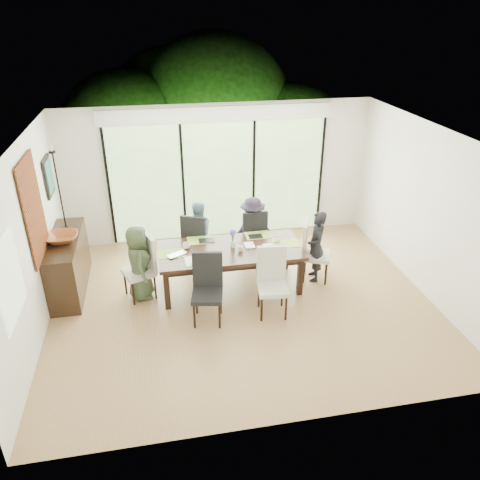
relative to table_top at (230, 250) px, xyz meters
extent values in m
cube|color=brown|center=(0.12, -0.49, -0.71)|extent=(6.00, 5.00, 0.01)
cube|color=white|center=(0.12, -0.49, 2.00)|extent=(6.00, 5.00, 0.01)
cube|color=silver|center=(0.12, 2.02, 0.65)|extent=(6.00, 0.02, 2.70)
cube|color=white|center=(0.12, -3.00, 0.65)|extent=(6.00, 0.02, 2.70)
cube|color=white|center=(-2.89, -0.49, 0.65)|extent=(0.02, 5.00, 2.70)
cube|color=silver|center=(3.13, -0.49, 0.65)|extent=(0.02, 5.00, 2.70)
cube|color=#598C3F|center=(0.12, 1.98, 0.50)|extent=(4.20, 0.02, 2.30)
cube|color=white|center=(0.12, 1.97, 1.80)|extent=(4.40, 0.06, 0.28)
cube|color=black|center=(-1.98, 1.97, 0.50)|extent=(0.05, 0.04, 2.30)
cube|color=black|center=(-0.58, 1.97, 0.50)|extent=(0.05, 0.04, 2.30)
cube|color=black|center=(0.82, 1.97, 0.50)|extent=(0.05, 0.04, 2.30)
cube|color=black|center=(2.22, 1.97, 0.50)|extent=(0.05, 0.04, 2.30)
cube|color=#8CAD7F|center=(-2.85, -1.69, 0.80)|extent=(0.02, 0.90, 1.00)
cube|color=brown|center=(0.12, 2.91, -0.75)|extent=(6.00, 1.80, 0.10)
cube|color=brown|center=(0.12, 3.71, -0.15)|extent=(6.00, 0.08, 0.06)
sphere|color=#14380F|center=(-1.68, 4.71, 0.74)|extent=(3.20, 3.20, 3.20)
sphere|color=#14380F|center=(0.52, 5.31, 1.10)|extent=(4.00, 4.00, 4.00)
sphere|color=#14380F|center=(2.32, 4.51, 0.56)|extent=(2.80, 2.80, 2.80)
sphere|color=#14380F|center=(-0.48, 6.01, 0.92)|extent=(3.60, 3.60, 3.60)
cube|color=black|center=(0.00, 0.00, 0.00)|extent=(2.34, 1.07, 0.06)
cube|color=black|center=(0.00, 0.00, -0.09)|extent=(2.15, 0.88, 0.10)
cube|color=black|center=(-1.08, -0.43, -0.37)|extent=(0.09, 0.09, 0.67)
cube|color=black|center=(1.08, -0.43, -0.37)|extent=(0.09, 0.09, 0.67)
cube|color=black|center=(-1.08, 0.43, -0.37)|extent=(0.09, 0.09, 0.67)
cube|color=black|center=(1.08, 0.43, -0.37)|extent=(0.09, 0.09, 0.67)
imported|color=#3B4B32|center=(-1.48, 0.00, -0.07)|extent=(0.41, 0.62, 1.26)
imported|color=black|center=(1.48, 0.00, -0.07)|extent=(0.46, 0.64, 1.26)
imported|color=#7795AC|center=(-0.45, 0.83, -0.07)|extent=(0.65, 0.49, 1.26)
imported|color=#221D2C|center=(0.55, 0.83, -0.07)|extent=(0.62, 0.42, 1.26)
cube|color=#6D9E38|center=(-0.95, 0.00, 0.03)|extent=(0.43, 0.31, 0.01)
cube|color=#93AC3D|center=(0.95, 0.00, 0.03)|extent=(0.43, 0.31, 0.01)
cube|color=#78AF3E|center=(-0.45, 0.40, 0.03)|extent=(0.43, 0.31, 0.01)
cube|color=#86AA3C|center=(0.55, 0.40, 0.03)|extent=(0.43, 0.31, 0.01)
cube|color=white|center=(-0.55, -0.30, 0.03)|extent=(0.43, 0.31, 0.01)
cube|color=black|center=(-0.35, 0.35, 0.04)|extent=(0.25, 0.18, 0.01)
cube|color=black|center=(0.50, 0.35, 0.04)|extent=(0.23, 0.17, 0.01)
cube|color=white|center=(0.70, -0.05, 0.03)|extent=(0.29, 0.21, 0.00)
cube|color=white|center=(-0.55, -0.30, 0.05)|extent=(0.25, 0.25, 0.02)
cube|color=#CB5717|center=(-0.55, -0.30, 0.06)|extent=(0.20, 0.20, 0.01)
cylinder|color=silver|center=(0.05, 0.05, 0.09)|extent=(0.08, 0.08, 0.12)
cylinder|color=#337226|center=(0.05, 0.05, 0.21)|extent=(0.04, 0.04, 0.16)
sphere|color=#514EC3|center=(0.05, 0.05, 0.30)|extent=(0.11, 0.11, 0.11)
imported|color=silver|center=(-0.85, -0.10, 0.04)|extent=(0.38, 0.34, 0.03)
imported|color=white|center=(-0.70, 0.15, 0.08)|extent=(0.15, 0.15, 0.09)
imported|color=white|center=(0.15, -0.10, 0.07)|extent=(0.13, 0.13, 0.09)
imported|color=white|center=(0.80, 0.10, 0.08)|extent=(0.13, 0.13, 0.09)
imported|color=white|center=(0.25, 0.05, 0.04)|extent=(0.16, 0.22, 0.02)
cube|color=black|center=(-2.64, 0.46, -0.23)|extent=(0.47, 1.67, 0.94)
imported|color=brown|center=(-2.64, 0.36, 0.30)|extent=(0.50, 0.50, 0.12)
cylinder|color=black|center=(-2.64, 0.81, 0.26)|extent=(0.10, 0.10, 0.04)
cylinder|color=black|center=(-2.64, 0.81, 0.92)|extent=(0.03, 0.03, 1.31)
cylinder|color=black|center=(-2.64, 0.81, 1.57)|extent=(0.10, 0.10, 0.03)
cylinder|color=silver|center=(-2.64, 0.81, 1.63)|extent=(0.04, 0.04, 0.10)
cube|color=maroon|center=(-2.85, -0.09, 1.00)|extent=(0.02, 1.00, 1.50)
cube|color=black|center=(-2.85, 1.21, 1.05)|extent=(0.03, 0.55, 0.65)
cube|color=#1B5856|center=(-2.83, 1.21, 1.05)|extent=(0.01, 0.45, 0.55)
camera|label=1|loc=(-1.12, -6.66, 3.62)|focal=35.00mm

